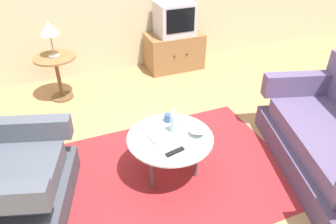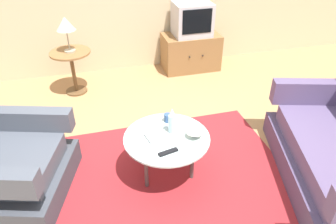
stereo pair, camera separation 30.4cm
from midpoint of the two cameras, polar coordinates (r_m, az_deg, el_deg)
ground_plane at (r=3.21m, az=3.21°, el=-10.57°), size 16.00×16.00×0.00m
area_rug at (r=3.18m, az=2.57°, el=-11.02°), size 2.34×1.73×0.00m
armchair at (r=3.08m, az=-24.19°, el=-9.00°), size 1.10×1.17×0.86m
coffee_table at (r=2.91m, az=2.77°, el=-5.19°), size 0.79×0.79×0.45m
side_table at (r=4.46m, az=-14.96°, el=8.39°), size 0.53×0.53×0.60m
tv_stand at (r=5.11m, az=5.82°, el=10.61°), size 0.87×0.51×0.55m
television at (r=4.93m, az=6.18°, el=16.15°), size 0.55×0.44×0.48m
table_lamp at (r=4.28m, az=-15.92°, el=14.71°), size 0.24×0.24×0.45m
vase at (r=2.88m, az=3.74°, el=-1.69°), size 0.07×0.07×0.25m
mug at (r=3.07m, az=2.85°, el=-1.11°), size 0.11×0.07×0.08m
bowl at (r=2.90m, az=7.80°, el=-4.09°), size 0.15×0.15×0.06m
tv_remote_dark at (r=2.71m, az=3.27°, el=-7.28°), size 0.18×0.08×0.02m
tv_remote_silver at (r=2.86m, az=-0.25°, el=-4.80°), size 0.08×0.15×0.02m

